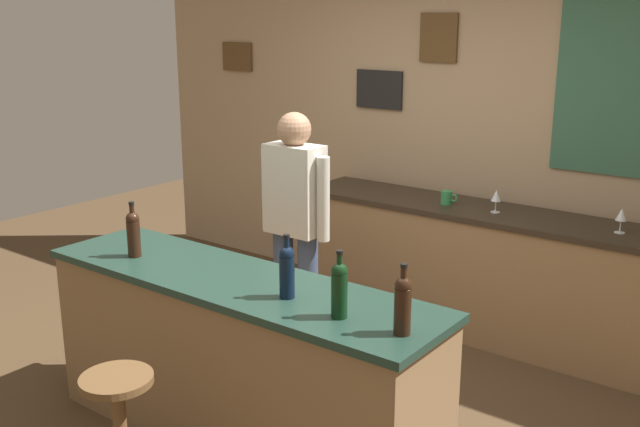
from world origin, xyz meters
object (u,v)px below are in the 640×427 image
(bartender, at_px, (295,221))
(bar_stool, at_px, (120,421))
(wine_bottle_c, at_px, (339,288))
(wine_bottle_b, at_px, (287,270))
(wine_glass_b, at_px, (621,216))
(wine_bottle_d, at_px, (403,303))
(coffee_mug, at_px, (447,198))
(wine_bottle_a, at_px, (133,232))
(wine_glass_a, at_px, (496,197))

(bartender, height_order, bar_stool, bartender)
(bartender, height_order, wine_bottle_c, bartender)
(wine_bottle_b, xyz_separation_m, wine_bottle_c, (0.33, -0.04, 0.00))
(bartender, relative_size, wine_bottle_b, 5.29)
(bartender, relative_size, bar_stool, 2.38)
(wine_bottle_b, relative_size, wine_glass_b, 1.97)
(wine_bottle_b, height_order, wine_bottle_d, same)
(bar_stool, relative_size, wine_glass_b, 4.39)
(wine_bottle_d, bearing_deg, coffee_mug, 113.11)
(wine_bottle_b, distance_m, coffee_mug, 2.08)
(wine_bottle_a, bearing_deg, coffee_mug, 69.54)
(wine_bottle_c, distance_m, wine_bottle_d, 0.31)
(wine_bottle_d, xyz_separation_m, wine_glass_a, (-0.53, 2.09, -0.05))
(coffee_mug, bearing_deg, bar_stool, -92.81)
(wine_bottle_a, relative_size, coffee_mug, 2.45)
(wine_bottle_a, xyz_separation_m, coffee_mug, (0.78, 2.10, -0.11))
(wine_glass_b, relative_size, coffee_mug, 1.24)
(wine_glass_b, distance_m, coffee_mug, 1.17)
(wine_glass_a, relative_size, coffee_mug, 1.24)
(bar_stool, height_order, wine_bottle_d, wine_bottle_d)
(wine_glass_b, bearing_deg, bartender, -146.86)
(bar_stool, height_order, wine_bottle_a, wine_bottle_a)
(wine_glass_a, distance_m, coffee_mug, 0.37)
(wine_bottle_c, bearing_deg, wine_bottle_b, 172.63)
(wine_bottle_c, distance_m, coffee_mug, 2.19)
(bartender, relative_size, wine_bottle_a, 5.29)
(bar_stool, relative_size, wine_bottle_c, 2.22)
(bar_stool, distance_m, wine_glass_a, 2.85)
(wine_glass_a, xyz_separation_m, coffee_mug, (-0.36, 0.00, -0.06))
(wine_bottle_d, height_order, coffee_mug, wine_bottle_d)
(wine_bottle_d, xyz_separation_m, coffee_mug, (-0.89, 2.09, -0.11))
(wine_bottle_d, bearing_deg, wine_bottle_b, 177.68)
(wine_bottle_b, bearing_deg, wine_glass_a, 87.00)
(bartender, height_order, coffee_mug, bartender)
(wine_bottle_a, distance_m, wine_bottle_d, 1.67)
(wine_glass_b, bearing_deg, wine_bottle_b, -113.78)
(wine_bottle_c, height_order, coffee_mug, wine_bottle_c)
(wine_bottle_d, bearing_deg, wine_bottle_c, -176.88)
(wine_bottle_a, height_order, wine_bottle_b, same)
(bartender, bearing_deg, coffee_mug, 65.23)
(coffee_mug, bearing_deg, wine_bottle_d, -66.89)
(wine_glass_b, xyz_separation_m, coffee_mug, (-1.17, -0.01, -0.06))
(bartender, bearing_deg, wine_glass_b, 33.14)
(wine_glass_a, xyz_separation_m, wine_glass_b, (0.81, 0.01, 0.00))
(wine_glass_b, bearing_deg, bar_stool, -115.25)
(wine_bottle_b, relative_size, coffee_mug, 2.45)
(bar_stool, height_order, wine_bottle_c, wine_bottle_c)
(wine_bottle_c, bearing_deg, wine_bottle_a, 179.89)
(wine_bottle_a, bearing_deg, wine_glass_a, 61.36)
(wine_bottle_d, bearing_deg, bar_stool, -146.96)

